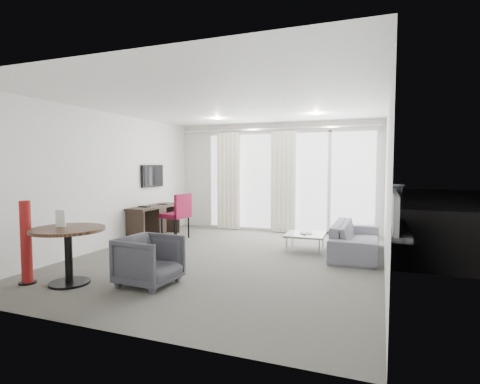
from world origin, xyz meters
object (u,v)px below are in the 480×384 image
(red_lamp, at_px, (26,242))
(desk_chair, at_px, (175,216))
(desk, at_px, (155,222))
(sofa, at_px, (356,239))
(rattan_chair_b, at_px, (356,209))
(coffee_table, at_px, (305,242))
(round_table, at_px, (69,256))
(rattan_chair_a, at_px, (329,207))
(tub_armchair, at_px, (149,260))

(red_lamp, bearing_deg, desk_chair, 85.87)
(desk, relative_size, sofa, 0.77)
(rattan_chair_b, bearing_deg, coffee_table, -75.91)
(desk_chair, bearing_deg, round_table, -74.24)
(desk, relative_size, rattan_chair_a, 1.65)
(tub_armchair, bearing_deg, sofa, -37.76)
(sofa, bearing_deg, desk, 88.75)
(coffee_table, bearing_deg, desk_chair, 176.64)
(desk, xyz_separation_m, round_table, (0.80, -3.21, 0.03))
(desk, distance_m, desk_chair, 0.52)
(round_table, distance_m, rattan_chair_b, 7.69)
(red_lamp, xyz_separation_m, rattan_chair_a, (3.07, 6.89, -0.10))
(desk, height_order, rattan_chair_a, rattan_chair_a)
(round_table, relative_size, sofa, 0.49)
(round_table, bearing_deg, sofa, 41.93)
(round_table, xyz_separation_m, coffee_table, (2.57, 3.08, -0.22))
(rattan_chair_a, height_order, rattan_chair_b, rattan_chair_a)
(coffee_table, height_order, rattan_chair_b, rattan_chair_b)
(round_table, bearing_deg, desk, 103.93)
(rattan_chair_a, bearing_deg, rattan_chair_b, 29.10)
(tub_armchair, bearing_deg, rattan_chair_b, -14.62)
(red_lamp, relative_size, rattan_chair_a, 1.23)
(desk, xyz_separation_m, rattan_chair_b, (4.01, 3.77, 0.03))
(desk, bearing_deg, round_table, -76.07)
(desk, xyz_separation_m, coffee_table, (3.37, -0.13, -0.19))
(rattan_chair_a, bearing_deg, coffee_table, -81.78)
(red_lamp, relative_size, sofa, 0.57)
(desk_chair, xyz_separation_m, rattan_chair_a, (2.82, 3.45, -0.04))
(round_table, height_order, tub_armchair, round_table)
(round_table, height_order, red_lamp, red_lamp)
(desk, xyz_separation_m, desk_chair, (0.50, 0.04, 0.14))
(desk_chair, distance_m, rattan_chair_a, 4.46)
(round_table, height_order, coffee_table, round_table)
(desk_chair, relative_size, tub_armchair, 1.36)
(desk_chair, relative_size, sofa, 0.51)
(round_table, bearing_deg, desk_chair, 95.21)
(desk, xyz_separation_m, tub_armchair, (1.82, -2.86, -0.02))
(sofa, height_order, rattan_chair_a, rattan_chair_a)
(desk_chair, height_order, rattan_chair_b, desk_chair)
(desk, distance_m, rattan_chair_a, 4.82)
(red_lamp, xyz_separation_m, sofa, (4.01, 3.30, -0.27))
(desk, bearing_deg, rattan_chair_a, 46.49)
(red_lamp, distance_m, coffee_table, 4.53)
(sofa, distance_m, rattan_chair_a, 3.72)
(red_lamp, bearing_deg, coffee_table, 46.34)
(desk, distance_m, sofa, 4.27)
(desk, bearing_deg, coffee_table, -2.16)
(round_table, distance_m, red_lamp, 0.60)
(desk_chair, relative_size, red_lamp, 0.88)
(sofa, bearing_deg, rattan_chair_a, 14.77)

